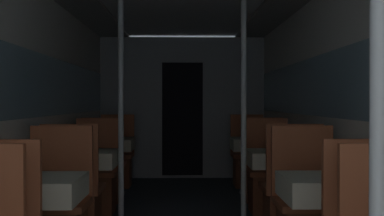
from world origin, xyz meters
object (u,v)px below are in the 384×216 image
at_px(chair_left_far_2, 95,185).
at_px(dining_table_left_2, 86,163).
at_px(support_pole_right_0, 378,133).
at_px(chair_right_far_2, 269,185).
at_px(chair_right_near_3, 260,176).
at_px(chair_right_far_3, 248,165).
at_px(chair_right_near_2, 290,205).
at_px(support_pole_right_2, 244,111).
at_px(support_pole_left_2, 121,111).
at_px(chair_left_near_2, 74,206).
at_px(dining_table_left_3, 111,147).
at_px(dining_table_right_1, 328,195).
at_px(dining_table_left_1, 35,195).
at_px(chair_left_near_3, 104,177).
at_px(dining_table_right_2, 278,163).
at_px(dining_table_right_3, 254,147).
at_px(chair_left_far_3, 116,165).

bearing_deg(chair_left_far_2, dining_table_left_2, 90.00).
xyz_separation_m(support_pole_right_0, chair_right_far_2, (0.34, 4.16, -0.81)).
distance_m(chair_right_near_3, chair_right_far_3, 1.13).
xyz_separation_m(chair_right_near_2, support_pole_right_2, (-0.34, 0.57, 0.81)).
xyz_separation_m(chair_left_far_2, support_pole_left_2, (0.34, -0.57, 0.81)).
relative_size(chair_left_near_2, dining_table_left_3, 1.41).
xyz_separation_m(dining_table_right_1, chair_right_near_2, (-0.00, 1.23, -0.31)).
distance_m(dining_table_left_1, support_pole_right_2, 2.42).
bearing_deg(dining_table_left_1, chair_right_near_2, 33.14).
distance_m(chair_left_near_3, chair_right_far_3, 2.20).
distance_m(dining_table_right_2, dining_table_right_3, 1.79).
xyz_separation_m(chair_left_far_3, dining_table_right_2, (1.88, -2.36, 0.31)).
distance_m(dining_table_left_1, chair_left_far_3, 4.17).
distance_m(chair_left_far_3, chair_right_far_3, 1.88).
distance_m(support_pole_left_2, dining_table_right_2, 1.62).
height_order(support_pole_right_0, dining_table_right_2, support_pole_right_0).
relative_size(dining_table_left_2, dining_table_right_3, 1.00).
height_order(chair_left_near_3, support_pole_right_0, support_pole_right_0).
distance_m(support_pole_left_2, dining_table_right_3, 2.42).
bearing_deg(chair_left_near_3, chair_left_near_2, -90.00).
bearing_deg(chair_right_near_3, chair_left_near_2, -136.36).
distance_m(dining_table_left_1, support_pole_left_2, 1.89).
xyz_separation_m(dining_table_left_1, dining_table_right_2, (1.88, 1.79, 0.00)).
bearing_deg(chair_right_far_3, chair_right_far_2, 90.00).
xyz_separation_m(dining_table_left_2, chair_right_near_2, (1.88, -0.57, -0.31)).
bearing_deg(chair_left_near_2, dining_table_left_1, -90.00).
height_order(chair_left_far_2, dining_table_right_2, chair_left_far_2).
distance_m(chair_left_far_2, chair_left_near_3, 0.66).
relative_size(dining_table_left_2, chair_left_far_2, 0.71).
height_order(dining_table_right_3, chair_right_near_3, chair_right_near_3).
bearing_deg(chair_right_far_2, chair_right_near_2, 90.00).
height_order(dining_table_left_1, chair_left_near_3, chair_left_near_3).
bearing_deg(dining_table_left_2, chair_left_near_2, -90.00).
distance_m(chair_left_near_2, chair_left_far_2, 1.13).
distance_m(dining_table_right_1, dining_table_right_2, 1.79).
bearing_deg(chair_right_near_2, dining_table_left_2, 163.26).
bearing_deg(chair_right_near_2, dining_table_left_1, -146.86).
height_order(chair_left_far_3, dining_table_right_2, chair_left_far_3).
relative_size(support_pole_left_2, dining_table_right_3, 3.07).
bearing_deg(chair_right_near_3, dining_table_left_2, -146.86).
xyz_separation_m(dining_table_left_2, dining_table_right_2, (1.88, 0.00, 0.00)).
relative_size(dining_table_left_1, chair_right_near_3, 0.71).
xyz_separation_m(support_pole_right_0, dining_table_right_3, (0.34, 5.38, -0.50)).
bearing_deg(dining_table_left_1, dining_table_right_1, 0.00).
xyz_separation_m(dining_table_left_1, chair_right_near_3, (1.88, 3.02, -0.31)).
bearing_deg(chair_left_far_3, chair_left_near_2, 90.00).
xyz_separation_m(chair_left_near_2, chair_left_far_3, (-0.00, 2.93, 0.00)).
height_order(chair_right_near_2, chair_right_near_3, same).
distance_m(dining_table_right_2, chair_right_near_2, 0.64).
xyz_separation_m(dining_table_right_2, support_pole_right_2, (-0.34, 0.00, 0.50)).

